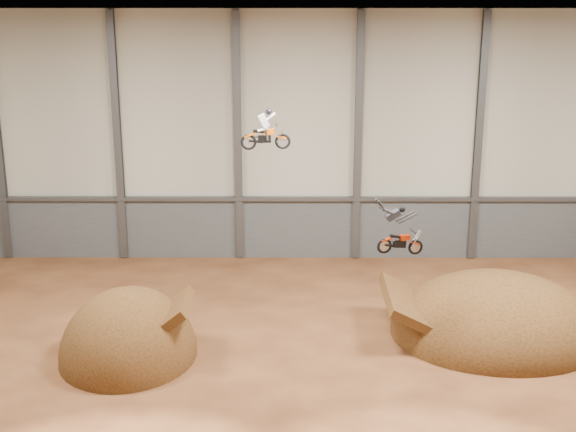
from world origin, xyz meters
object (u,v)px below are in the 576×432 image
at_px(fmx_rider_a, 266,127).
at_px(takeoff_ramp, 129,355).
at_px(landing_ramp, 495,334).
at_px(fmx_rider_b, 400,227).

bearing_deg(fmx_rider_a, takeoff_ramp, -168.86).
height_order(landing_ramp, fmx_rider_a, fmx_rider_a).
height_order(takeoff_ramp, fmx_rider_a, fmx_rider_a).
distance_m(takeoff_ramp, fmx_rider_a, 11.43).
relative_size(takeoff_ramp, landing_ramp, 0.71).
distance_m(landing_ramp, fmx_rider_b, 7.99).
bearing_deg(takeoff_ramp, landing_ramp, 7.76).
relative_size(landing_ramp, fmx_rider_b, 3.61).
relative_size(fmx_rider_a, fmx_rider_b, 0.77).
xyz_separation_m(landing_ramp, fmx_rider_b, (-4.89, -2.38, 5.85)).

